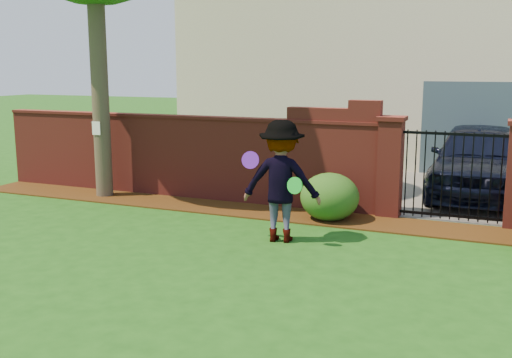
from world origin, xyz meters
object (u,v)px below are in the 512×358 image
at_px(man, 281,182).
at_px(frisbee_purple, 250,160).
at_px(car, 477,161).
at_px(frisbee_green, 295,186).

height_order(man, frisbee_purple, man).
xyz_separation_m(car, man, (-2.75, -4.63, 0.18)).
bearing_deg(frisbee_green, man, 143.99).
bearing_deg(man, frisbee_green, 135.60).
bearing_deg(frisbee_green, car, 63.44).
bearing_deg(car, frisbee_green, -116.36).
bearing_deg(car, frisbee_purple, -123.49).
distance_m(man, frisbee_green, 0.39).
distance_m(man, frisbee_purple, 0.59).
xyz_separation_m(man, frisbee_purple, (-0.45, -0.17, 0.34)).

